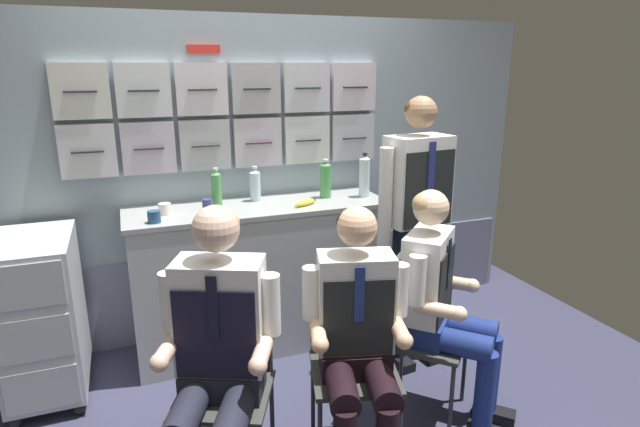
{
  "coord_description": "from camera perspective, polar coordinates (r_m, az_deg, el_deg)",
  "views": [
    {
      "loc": [
        -0.79,
        -2.06,
        1.84
      ],
      "look_at": [
        0.11,
        0.29,
        1.12
      ],
      "focal_mm": 29.25,
      "sensor_mm": 36.0,
      "label": 1
    }
  ],
  "objects": [
    {
      "name": "water_bottle_short",
      "position": [
        3.5,
        0.61,
        3.74
      ],
      "size": [
        0.08,
        0.08,
        0.26
      ],
      "color": "#48964F",
      "rests_on": "galley_counter"
    },
    {
      "name": "folding_chair_left",
      "position": [
        2.49,
        -10.02,
        -16.04
      ],
      "size": [
        0.53,
        0.53,
        0.85
      ],
      "color": "#2D2D33",
      "rests_on": "ground"
    },
    {
      "name": "sparkling_bottle_green",
      "position": [
        3.44,
        -7.11,
        3.13
      ],
      "size": [
        0.07,
        0.07,
        0.23
      ],
      "color": "silver",
      "rests_on": "galley_counter"
    },
    {
      "name": "galley_bulkhead",
      "position": [
        3.6,
        -7.98,
        3.84
      ],
      "size": [
        4.2,
        0.14,
        2.15
      ],
      "color": "#8C9DA9",
      "rests_on": "ground"
    },
    {
      "name": "crew_member_standing",
      "position": [
        3.17,
        10.47,
        0.23
      ],
      "size": [
        0.53,
        0.3,
        1.67
      ],
      "color": "black",
      "rests_on": "ground"
    },
    {
      "name": "folding_chair_center",
      "position": [
        2.6,
        3.51,
        -14.27
      ],
      "size": [
        0.49,
        0.49,
        0.85
      ],
      "color": "#2D2D33",
      "rests_on": "ground"
    },
    {
      "name": "service_trolley",
      "position": [
        3.34,
        -28.16,
        -9.6
      ],
      "size": [
        0.4,
        0.65,
        0.94
      ],
      "color": "black",
      "rests_on": "ground"
    },
    {
      "name": "coffee_cup_white",
      "position": [
        3.28,
        -12.24,
        0.99
      ],
      "size": [
        0.06,
        0.06,
        0.07
      ],
      "color": "navy",
      "rests_on": "galley_counter"
    },
    {
      "name": "crew_member_right",
      "position": [
        2.77,
        13.24,
        -9.03
      ],
      "size": [
        0.63,
        0.63,
        1.25
      ],
      "color": "black",
      "rests_on": "ground"
    },
    {
      "name": "coffee_cup_spare",
      "position": [
        3.25,
        -16.62,
        0.52
      ],
      "size": [
        0.07,
        0.07,
        0.07
      ],
      "color": "white",
      "rests_on": "galley_counter"
    },
    {
      "name": "water_bottle_tall",
      "position": [
        3.53,
        4.88,
        4.11
      ],
      "size": [
        0.07,
        0.07,
        0.3
      ],
      "color": "silver",
      "rests_on": "galley_counter"
    },
    {
      "name": "paper_cup_blue",
      "position": [
        3.1,
        -17.7,
        -0.3
      ],
      "size": [
        0.07,
        0.07,
        0.07
      ],
      "color": "navy",
      "rests_on": "galley_counter"
    },
    {
      "name": "water_bottle_clear",
      "position": [
        3.33,
        -11.25,
        2.68
      ],
      "size": [
        0.06,
        0.06,
        0.25
      ],
      "color": "#519952",
      "rests_on": "galley_counter"
    },
    {
      "name": "crew_member_center",
      "position": [
        2.38,
        4.17,
        -12.94
      ],
      "size": [
        0.5,
        0.65,
        1.25
      ],
      "color": "black",
      "rests_on": "ground"
    },
    {
      "name": "folding_chair_right",
      "position": [
        2.87,
        9.81,
        -11.4
      ],
      "size": [
        0.57,
        0.57,
        0.85
      ],
      "color": "#2D2D33",
      "rests_on": "ground"
    },
    {
      "name": "snack_banana",
      "position": [
        3.31,
        -1.65,
        1.18
      ],
      "size": [
        0.17,
        0.1,
        0.04
      ],
      "color": "yellow",
      "rests_on": "galley_counter"
    },
    {
      "name": "galley_counter",
      "position": [
        3.52,
        -6.48,
        -6.73
      ],
      "size": [
        1.66,
        0.53,
        0.97
      ],
      "color": "#A9AEAD",
      "rests_on": "ground"
    },
    {
      "name": "crew_member_left",
      "position": [
        2.26,
        -11.2,
        -13.98
      ],
      "size": [
        0.58,
        0.7,
        1.3
      ],
      "color": "black",
      "rests_on": "ground"
    }
  ]
}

